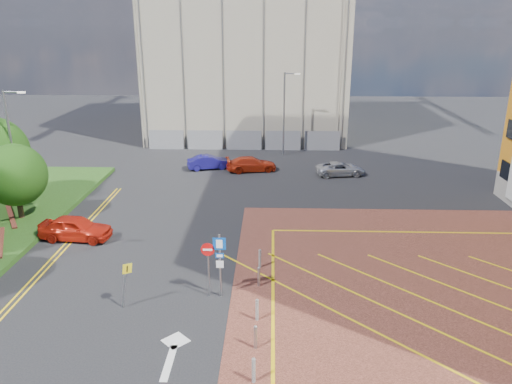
{
  "coord_description": "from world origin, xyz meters",
  "views": [
    {
      "loc": [
        2.87,
        -19.92,
        12.4
      ],
      "look_at": [
        2.07,
        4.59,
        4.06
      ],
      "focal_mm": 35.0,
      "sensor_mm": 36.0,
      "label": 1
    }
  ],
  "objects_px": {
    "car_red_left": "(75,228)",
    "car_silver_back": "(340,169)",
    "car_red_back": "(251,164)",
    "tree_c": "(15,175)",
    "warning_sign": "(125,280)",
    "car_blue_back": "(209,162)",
    "sign_cluster": "(215,259)",
    "lamp_left_far": "(13,145)",
    "lamp_back": "(285,111)"
  },
  "relations": [
    {
      "from": "car_red_back",
      "to": "lamp_back",
      "type": "bearing_deg",
      "value": -39.82
    },
    {
      "from": "car_silver_back",
      "to": "sign_cluster",
      "type": "bearing_deg",
      "value": 148.21
    },
    {
      "from": "car_silver_back",
      "to": "car_blue_back",
      "type": "bearing_deg",
      "value": 73.07
    },
    {
      "from": "warning_sign",
      "to": "car_red_back",
      "type": "bearing_deg",
      "value": 78.02
    },
    {
      "from": "warning_sign",
      "to": "car_blue_back",
      "type": "bearing_deg",
      "value": 87.68
    },
    {
      "from": "lamp_left_far",
      "to": "sign_cluster",
      "type": "xyz_separation_m",
      "value": [
        14.72,
        -11.02,
        -2.71
      ]
    },
    {
      "from": "warning_sign",
      "to": "car_red_left",
      "type": "bearing_deg",
      "value": 124.81
    },
    {
      "from": "car_silver_back",
      "to": "car_red_left",
      "type": "bearing_deg",
      "value": 119.16
    },
    {
      "from": "lamp_left_far",
      "to": "car_red_back",
      "type": "relative_size",
      "value": 1.82
    },
    {
      "from": "lamp_left_far",
      "to": "warning_sign",
      "type": "height_order",
      "value": "lamp_left_far"
    },
    {
      "from": "car_red_left",
      "to": "tree_c",
      "type": "bearing_deg",
      "value": 65.21
    },
    {
      "from": "tree_c",
      "to": "car_silver_back",
      "type": "bearing_deg",
      "value": 26.77
    },
    {
      "from": "sign_cluster",
      "to": "car_silver_back",
      "type": "bearing_deg",
      "value": 67.33
    },
    {
      "from": "sign_cluster",
      "to": "car_red_left",
      "type": "relative_size",
      "value": 0.75
    },
    {
      "from": "tree_c",
      "to": "car_red_back",
      "type": "distance_m",
      "value": 19.23
    },
    {
      "from": "lamp_back",
      "to": "warning_sign",
      "type": "height_order",
      "value": "lamp_back"
    },
    {
      "from": "lamp_left_far",
      "to": "car_blue_back",
      "type": "bearing_deg",
      "value": 42.74
    },
    {
      "from": "lamp_left_far",
      "to": "car_silver_back",
      "type": "bearing_deg",
      "value": 21.71
    },
    {
      "from": "warning_sign",
      "to": "car_red_back",
      "type": "relative_size",
      "value": 0.51
    },
    {
      "from": "warning_sign",
      "to": "car_red_left",
      "type": "distance_m",
      "value": 9.13
    },
    {
      "from": "lamp_left_far",
      "to": "car_red_left",
      "type": "bearing_deg",
      "value": -40.08
    },
    {
      "from": "sign_cluster",
      "to": "car_red_left",
      "type": "height_order",
      "value": "sign_cluster"
    },
    {
      "from": "car_red_left",
      "to": "car_silver_back",
      "type": "height_order",
      "value": "car_red_left"
    },
    {
      "from": "tree_c",
      "to": "car_red_back",
      "type": "xyz_separation_m",
      "value": [
        14.59,
        12.26,
        -2.56
      ]
    },
    {
      "from": "tree_c",
      "to": "car_silver_back",
      "type": "relative_size",
      "value": 1.18
    },
    {
      "from": "warning_sign",
      "to": "car_blue_back",
      "type": "height_order",
      "value": "warning_sign"
    },
    {
      "from": "warning_sign",
      "to": "car_silver_back",
      "type": "bearing_deg",
      "value": 59.86
    },
    {
      "from": "warning_sign",
      "to": "lamp_left_far",
      "type": "bearing_deg",
      "value": 131.51
    },
    {
      "from": "car_blue_back",
      "to": "sign_cluster",
      "type": "bearing_deg",
      "value": 172.2
    },
    {
      "from": "car_red_left",
      "to": "car_red_back",
      "type": "relative_size",
      "value": 0.98
    },
    {
      "from": "tree_c",
      "to": "car_blue_back",
      "type": "distance_m",
      "value": 16.92
    },
    {
      "from": "car_red_left",
      "to": "car_silver_back",
      "type": "bearing_deg",
      "value": -46.51
    },
    {
      "from": "lamp_left_far",
      "to": "car_blue_back",
      "type": "xyz_separation_m",
      "value": [
        11.69,
        10.8,
        -4.04
      ]
    },
    {
      "from": "tree_c",
      "to": "lamp_left_far",
      "type": "height_order",
      "value": "lamp_left_far"
    },
    {
      "from": "lamp_left_far",
      "to": "lamp_back",
      "type": "xyz_separation_m",
      "value": [
        18.5,
        16.0,
        -0.3
      ]
    },
    {
      "from": "lamp_left_far",
      "to": "car_red_back",
      "type": "height_order",
      "value": "lamp_left_far"
    },
    {
      "from": "warning_sign",
      "to": "car_silver_back",
      "type": "height_order",
      "value": "warning_sign"
    },
    {
      "from": "tree_c",
      "to": "warning_sign",
      "type": "height_order",
      "value": "tree_c"
    },
    {
      "from": "warning_sign",
      "to": "sign_cluster",
      "type": "bearing_deg",
      "value": 16.03
    },
    {
      "from": "tree_c",
      "to": "car_red_left",
      "type": "distance_m",
      "value": 5.89
    },
    {
      "from": "warning_sign",
      "to": "car_red_back",
      "type": "xyz_separation_m",
      "value": [
        4.75,
        22.41,
        -0.79
      ]
    },
    {
      "from": "lamp_back",
      "to": "lamp_left_far",
      "type": "bearing_deg",
      "value": -139.14
    },
    {
      "from": "tree_c",
      "to": "sign_cluster",
      "type": "height_order",
      "value": "tree_c"
    },
    {
      "from": "warning_sign",
      "to": "car_silver_back",
      "type": "relative_size",
      "value": 0.54
    },
    {
      "from": "lamp_back",
      "to": "car_silver_back",
      "type": "distance_m",
      "value": 9.06
    },
    {
      "from": "lamp_left_far",
      "to": "sign_cluster",
      "type": "bearing_deg",
      "value": -36.82
    },
    {
      "from": "lamp_back",
      "to": "warning_sign",
      "type": "relative_size",
      "value": 3.56
    },
    {
      "from": "lamp_back",
      "to": "car_red_left",
      "type": "distance_m",
      "value": 24.66
    },
    {
      "from": "car_red_left",
      "to": "car_red_back",
      "type": "height_order",
      "value": "car_red_left"
    },
    {
      "from": "tree_c",
      "to": "warning_sign",
      "type": "bearing_deg",
      "value": -45.91
    }
  ]
}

